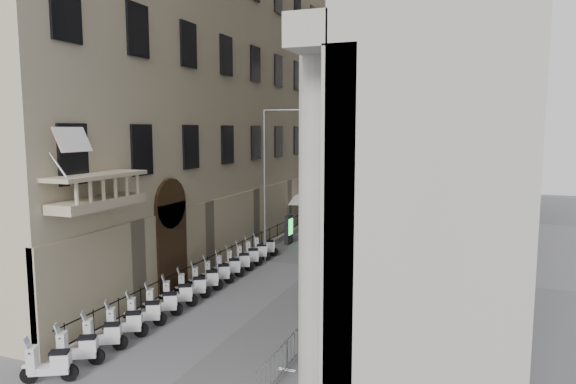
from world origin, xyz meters
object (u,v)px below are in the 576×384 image
scooter_0 (51,382)px  security_tent (310,197)px  info_kiosk (289,230)px  street_lamp (271,171)px  pedestrian_b (385,222)px  pedestrian_a (303,244)px

scooter_0 → security_tent: bearing=-27.8°
scooter_0 → info_kiosk: (0.19, 20.91, 1.01)m
info_kiosk → street_lamp: bearing=-81.2°
scooter_0 → pedestrian_b: (5.74, 27.23, 0.79)m
security_tent → pedestrian_b: (5.71, 1.04, -1.79)m
scooter_0 → pedestrian_b: bearing=-39.7°
scooter_0 → pedestrian_a: pedestrian_a is taller
street_lamp → pedestrian_a: (1.57, 1.42, -4.56)m
security_tent → info_kiosk: (0.16, -5.29, -1.58)m
scooter_0 → info_kiosk: bearing=-28.3°
street_lamp → pedestrian_b: (4.90, 11.13, -4.64)m
scooter_0 → street_lamp: bearing=-30.7°
pedestrian_a → pedestrian_b: (3.33, 9.72, -0.08)m
street_lamp → pedestrian_a: 5.02m
street_lamp → info_kiosk: size_ratio=4.53×
scooter_0 → street_lamp: size_ratio=0.17×
pedestrian_b → street_lamp: bearing=89.6°
street_lamp → info_kiosk: street_lamp is taller
scooter_0 → info_kiosk: 20.93m
street_lamp → security_tent: bearing=93.1°
info_kiosk → pedestrian_b: 8.42m
pedestrian_a → pedestrian_b: 10.27m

